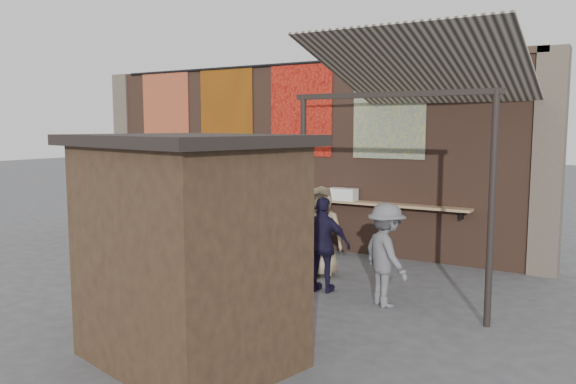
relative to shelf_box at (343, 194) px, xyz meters
The scene contains 33 objects.
ground 2.97m from the shelf_box, 121.51° to the right, with size 70.00×70.00×0.00m, color #474749.
brick_wall 1.65m from the shelf_box, 164.16° to the left, with size 10.00×0.40×4.00m, color brown.
pier_left 6.66m from the shelf_box, behind, with size 0.50×0.50×4.00m, color #4C4238.
pier_right 3.88m from the shelf_box, ahead, with size 0.50×0.50×4.00m, color #4C4238.
eating_counter 1.42m from the shelf_box, behind, with size 8.00×0.32×0.05m, color #9E7A51.
shelf_box is the anchor object (origin of this frame).
tapestry_redgold 5.31m from the shelf_box, behind, with size 1.50×0.02×2.00m, color maroon.
tapestry_sun 3.57m from the shelf_box, behind, with size 1.50×0.02×2.00m, color #C45F0B.
tapestry_orange 2.08m from the shelf_box, behind, with size 1.50×0.02×2.00m, color #B02A16.
tapestry_multi 1.97m from the shelf_box, 11.44° to the left, with size 1.50×0.02×2.00m, color #274991.
hang_rail 3.08m from the shelf_box, behind, with size 0.06×0.06×9.50m, color black.
scooter_stool_0 4.39m from the shelf_box, behind, with size 0.35×0.78×0.75m, color navy, non-canonical shape.
scooter_stool_1 3.88m from the shelf_box, behind, with size 0.39×0.88×0.83m, color maroon, non-canonical shape.
scooter_stool_2 3.29m from the shelf_box, behind, with size 0.39×0.86×0.81m, color #8B3C0C, non-canonical shape.
scooter_stool_3 2.81m from the shelf_box, behind, with size 0.36×0.81×0.77m, color #1A1349, non-canonical shape.
scooter_stool_4 2.35m from the shelf_box, behind, with size 0.34×0.75×0.71m, color black, non-canonical shape.
scooter_stool_5 1.84m from the shelf_box, 167.72° to the right, with size 0.33×0.72×0.69m, color #0D602F, non-canonical shape.
scooter_stool_6 1.37m from the shelf_box, 165.09° to the right, with size 0.38×0.85×0.81m, color black, non-canonical shape.
scooter_stool_7 1.05m from the shelf_box, 141.27° to the right, with size 0.32×0.72×0.68m, color #105224, non-canonical shape.
diner_left 3.64m from the shelf_box, behind, with size 0.54×0.35×1.48m, color #7A8BB1.
diner_right 3.73m from the shelf_box, behind, with size 0.79×0.62×1.63m, color #30252D.
shopper_navy 2.79m from the shelf_box, 71.07° to the right, with size 0.90×0.37×1.53m, color black.
shopper_grey 3.45m from the shelf_box, 54.00° to the right, with size 0.99×0.57×1.53m, color slate.
shopper_tan 1.89m from the shelf_box, 76.62° to the right, with size 0.78×0.51×1.60m, color #9B8563.
market_stall 5.81m from the shelf_box, 81.83° to the right, with size 2.24×1.68×2.43m, color black.
stall_roof 5.94m from the shelf_box, 81.83° to the right, with size 2.51×1.93×0.12m, color black.
stall_sign 5.03m from the shelf_box, 78.19° to the right, with size 1.20×0.04×0.50m, color gold.
stall_shelf 5.02m from the shelf_box, 78.19° to the right, with size 1.86×0.10×0.06m, color #473321.
awning_canvas 3.41m from the shelf_box, 33.82° to the right, with size 3.20×3.40×0.03m, color beige.
awning_ledger 3.42m from the shelf_box, ahead, with size 3.30×0.08×0.12m, color #33261C.
awning_header 4.02m from the shelf_box, 54.22° to the right, with size 3.00×0.08×0.08m, color black.
awning_post_left 3.00m from the shelf_box, 76.62° to the right, with size 0.09×0.09×3.10m, color black.
awning_post_right 4.55m from the shelf_box, 39.73° to the right, with size 0.09×0.09×3.10m, color black.
Camera 1 is at (6.33, -8.11, 2.64)m, focal length 35.00 mm.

